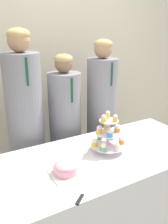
# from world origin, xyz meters

# --- Properties ---
(wall_back) EXTENTS (9.00, 0.06, 2.70)m
(wall_back) POSITION_xyz_m (0.00, 1.55, 1.35)
(wall_back) COLOR beige
(wall_back) RESTS_ON ground_plane
(table) EXTENTS (1.70, 0.77, 0.73)m
(table) POSITION_xyz_m (0.00, 0.39, 0.36)
(table) COLOR white
(table) RESTS_ON ground_plane
(round_cake) EXTENTS (0.20, 0.20, 0.09)m
(round_cake) POSITION_xyz_m (-0.37, 0.30, 0.77)
(round_cake) COLOR white
(round_cake) RESTS_ON table
(cake_knife) EXTENTS (0.25, 0.21, 0.01)m
(cake_knife) POSITION_xyz_m (-0.37, 0.06, 0.73)
(cake_knife) COLOR silver
(cake_knife) RESTS_ON table
(cupcake_stand) EXTENTS (0.27, 0.27, 0.31)m
(cupcake_stand) POSITION_xyz_m (0.05, 0.42, 0.87)
(cupcake_stand) COLOR silver
(cupcake_stand) RESTS_ON table
(student_0) EXTENTS (0.32, 0.32, 1.64)m
(student_0) POSITION_xyz_m (-0.41, 1.03, 0.78)
(student_0) COLOR gray
(student_0) RESTS_ON ground_plane
(student_1) EXTENTS (0.31, 0.32, 1.42)m
(student_1) POSITION_xyz_m (-0.03, 1.03, 0.66)
(student_1) COLOR gray
(student_1) RESTS_ON ground_plane
(student_2) EXTENTS (0.31, 0.32, 1.54)m
(student_2) POSITION_xyz_m (0.40, 1.03, 0.73)
(student_2) COLOR gray
(student_2) RESTS_ON ground_plane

